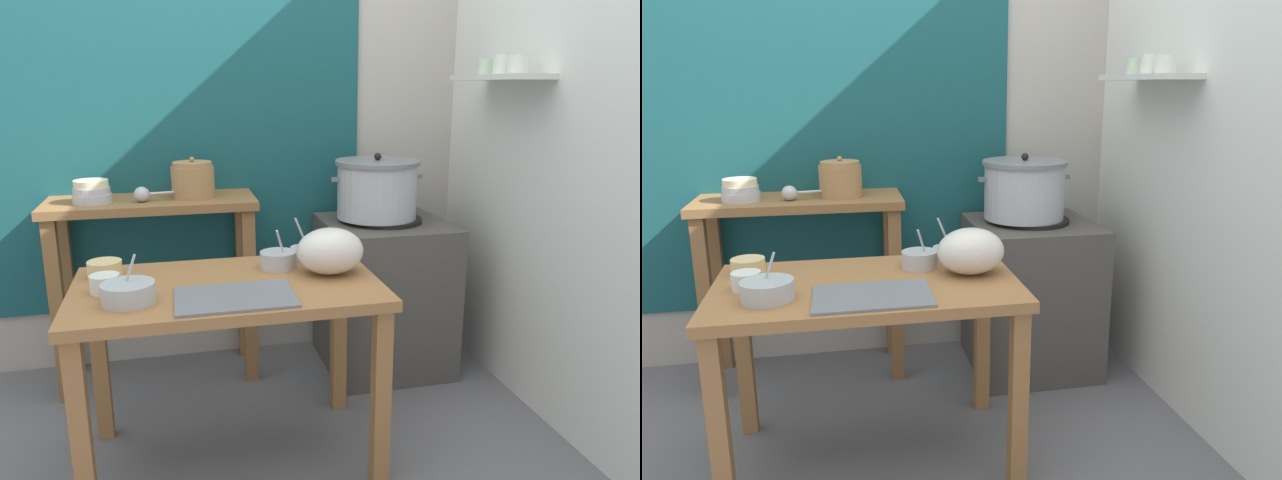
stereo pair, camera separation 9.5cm
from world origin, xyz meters
The scene contains 17 objects.
ground_plane centered at (0.00, 0.00, 0.00)m, with size 9.00×9.00×0.00m, color slate.
wall_back centered at (0.08, 1.10, 1.30)m, with size 4.40×0.12×2.60m.
wall_right centered at (1.40, 0.20, 1.30)m, with size 0.30×3.20×2.60m.
prep_table centered at (0.01, 0.05, 0.61)m, with size 1.10×0.66×0.72m.
back_shelf_table centered at (-0.26, 0.83, 0.68)m, with size 0.96×0.40×0.90m.
stove_block centered at (0.85, 0.70, 0.38)m, with size 0.60×0.61×0.78m.
steamer_pot centered at (0.81, 0.72, 0.92)m, with size 0.46×0.41×0.32m.
clay_pot centered at (-0.07, 0.83, 0.98)m, with size 0.20×0.20×0.19m.
bowl_stack_enamel centered at (-0.52, 0.80, 0.95)m, with size 0.17×0.17×0.10m.
ladle centered at (-0.29, 0.77, 0.93)m, with size 0.29×0.09×0.07m.
serving_tray centered at (0.02, -0.12, 0.72)m, with size 0.40×0.28×0.01m, color slate.
plastic_bag centered at (0.40, 0.07, 0.81)m, with size 0.26×0.22×0.18m, color silver.
prep_bowl_0 centered at (-0.41, 0.05, 0.75)m, with size 0.10×0.10×0.06m.
prep_bowl_1 centered at (-0.32, -0.08, 0.76)m, with size 0.18×0.18×0.16m.
prep_bowl_2 centered at (-0.43, 0.23, 0.75)m, with size 0.13×0.13×0.06m.
prep_bowl_3 centered at (0.22, 0.19, 0.76)m, with size 0.14×0.14×0.16m.
prep_bowl_4 centered at (0.34, 0.28, 0.75)m, with size 0.10×0.10×0.18m.
Camera 1 is at (-0.16, -2.04, 1.42)m, focal length 33.70 mm.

